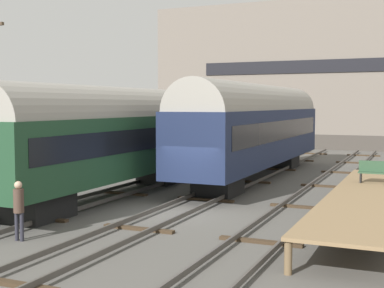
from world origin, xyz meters
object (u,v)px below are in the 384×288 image
Objects in this scene: train_car_green at (111,135)px; train_car_navy at (257,125)px; bench at (376,171)px; person_worker at (19,205)px.

train_car_navy is (4.22, 8.64, 0.19)m from train_car_green.
train_car_navy is 13.46× the size of bench.
train_car_green is 9.62m from train_car_navy.
person_worker is at bearing -132.64° from bench.
bench is 14.18m from person_worker.
bench is 0.75× the size of person_worker.
train_car_green reaches higher than bench.
train_car_navy is at bearing 139.26° from bench.
train_car_green is 11.04× the size of bench.
train_car_green is at bearing -166.49° from bench.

